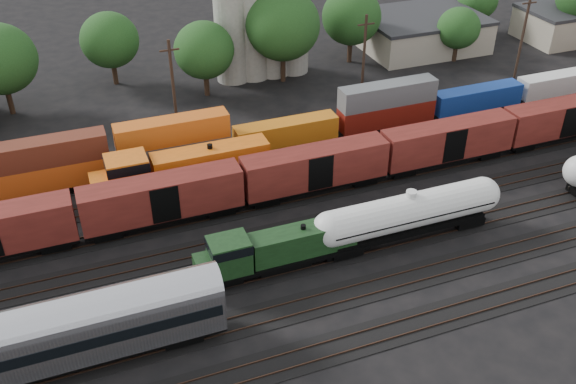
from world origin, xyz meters
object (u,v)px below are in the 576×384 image
object	(u,v)px
green_locomotive	(273,250)
orange_locomotive	(178,170)
tank_car_a	(409,213)
passenger_coach	(31,340)

from	to	relation	value
green_locomotive	orange_locomotive	world-z (taller)	orange_locomotive
green_locomotive	tank_car_a	xyz separation A→B (m)	(13.08, 0.00, 0.54)
green_locomotive	passenger_coach	bearing A→B (deg)	-165.54
orange_locomotive	green_locomotive	bearing A→B (deg)	-72.56
green_locomotive	passenger_coach	distance (m)	20.07
tank_car_a	passenger_coach	size ratio (longest dim) A/B	0.70
tank_car_a	green_locomotive	bearing A→B (deg)	-180.00
tank_car_a	orange_locomotive	size ratio (longest dim) A/B	0.95
passenger_coach	orange_locomotive	world-z (taller)	passenger_coach
passenger_coach	orange_locomotive	distance (m)	24.83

